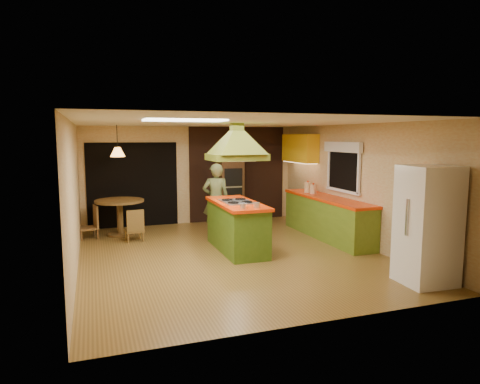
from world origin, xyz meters
name	(u,v)px	position (x,y,z in m)	size (l,w,h in m)	color
ground	(230,254)	(0.00, 0.00, 0.00)	(6.50, 6.50, 0.00)	brown
room_walls	(230,190)	(0.00, 0.00, 1.25)	(5.50, 6.50, 6.50)	beige
ceiling_plane	(230,123)	(0.00, 0.00, 2.50)	(6.50, 6.50, 0.00)	silver
brick_panel	(238,174)	(1.25, 3.23, 1.25)	(2.64, 0.03, 2.50)	#381E14
nook_opening	(133,185)	(-1.50, 3.23, 1.05)	(2.20, 0.03, 2.10)	black
right_counter	(327,217)	(2.45, 0.60, 0.46)	(0.62, 3.05, 0.92)	olive
upper_cabinets	(300,148)	(2.57, 2.20, 1.95)	(0.34, 1.40, 0.70)	yellow
window_right	(343,159)	(2.70, 0.40, 1.77)	(0.12, 1.35, 1.06)	black
fluor_panel	(185,120)	(-1.10, -1.20, 2.48)	(1.20, 0.60, 0.03)	white
kitchen_island	(237,226)	(0.21, 0.24, 0.49)	(0.79, 1.95, 0.98)	#476C1B
range_hood	(237,136)	(0.21, 0.24, 2.25)	(1.10, 0.81, 0.80)	#626E1B
man	(216,200)	(0.16, 1.56, 0.83)	(0.60, 0.40, 1.65)	#4A532C
refrigerator	(427,225)	(2.33, -2.53, 0.91)	(0.75, 0.71, 1.81)	white
wall_oven	(230,188)	(0.94, 2.95, 0.92)	(0.62, 0.61, 1.84)	#4D2F18
dining_table	(120,210)	(-1.89, 2.37, 0.58)	(1.10, 1.10, 0.82)	brown
chair_left	(88,222)	(-2.59, 2.27, 0.36)	(0.40, 0.40, 0.73)	brown
chair_near	(134,225)	(-1.64, 1.72, 0.35)	(0.38, 0.38, 0.70)	brown
pendant_lamp	(118,152)	(-1.89, 2.37, 1.90)	(0.33, 0.33, 0.21)	#FF9E3F
canister_large	(308,187)	(2.40, 1.42, 1.04)	(0.16, 0.16, 0.24)	#F3E7C3
canister_medium	(313,189)	(2.40, 1.15, 1.03)	(0.15, 0.15, 0.21)	beige
canister_small	(312,190)	(2.40, 1.20, 0.99)	(0.11, 0.11, 0.15)	beige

